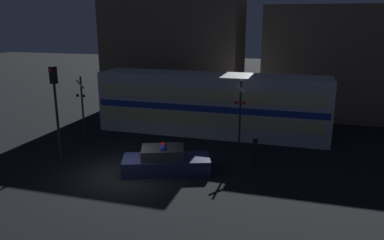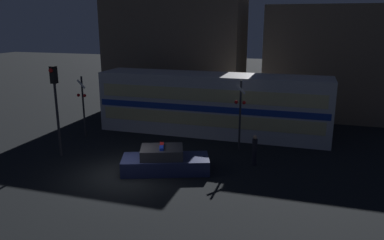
% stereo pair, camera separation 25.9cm
% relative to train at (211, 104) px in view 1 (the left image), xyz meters
% --- Properties ---
extents(ground_plane, '(120.00, 120.00, 0.00)m').
position_rel_train_xyz_m(ground_plane, '(-2.27, -8.03, -1.97)').
color(ground_plane, black).
extents(train, '(14.84, 2.84, 3.93)m').
position_rel_train_xyz_m(train, '(0.00, 0.00, 0.00)').
color(train, silver).
rests_on(train, ground_plane).
extents(police_car, '(4.57, 3.05, 1.37)m').
position_rel_train_xyz_m(police_car, '(-0.62, -7.02, -1.45)').
color(police_car, navy).
rests_on(police_car, ground_plane).
extents(pedestrian, '(0.27, 0.27, 1.61)m').
position_rel_train_xyz_m(pedestrian, '(3.49, -4.86, -1.14)').
color(pedestrian, black).
rests_on(pedestrian, ground_plane).
extents(crossing_signal_near, '(0.64, 0.28, 4.07)m').
position_rel_train_xyz_m(crossing_signal_near, '(2.34, -2.86, 0.31)').
color(crossing_signal_near, '#2D2D33').
rests_on(crossing_signal_near, ground_plane).
extents(crossing_signal_far, '(0.64, 0.28, 3.91)m').
position_rel_train_xyz_m(crossing_signal_far, '(-7.56, -3.19, 0.22)').
color(crossing_signal_far, '#2D2D33').
rests_on(crossing_signal_far, ground_plane).
extents(traffic_light_corner, '(0.30, 0.46, 4.95)m').
position_rel_train_xyz_m(traffic_light_corner, '(-6.88, -6.67, 1.43)').
color(traffic_light_corner, '#2D2D33').
rests_on(traffic_light_corner, ground_plane).
extents(building_left, '(11.12, 4.90, 9.25)m').
position_rel_train_xyz_m(building_left, '(-4.77, 6.34, 2.66)').
color(building_left, brown).
rests_on(building_left, ground_plane).
extents(building_center, '(10.97, 5.76, 8.35)m').
position_rel_train_xyz_m(building_center, '(8.03, 7.69, 2.21)').
color(building_center, brown).
rests_on(building_center, ground_plane).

